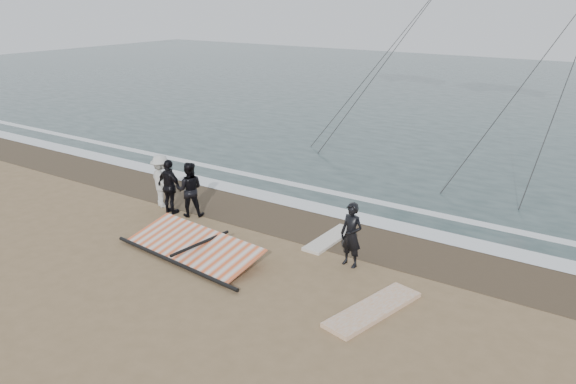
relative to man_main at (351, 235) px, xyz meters
name	(u,v)px	position (x,y,z in m)	size (l,w,h in m)	color
ground	(210,277)	(-2.72, -2.69, -0.91)	(120.00, 120.00, 0.00)	#8C704C
sea	(513,97)	(-2.72, 30.31, -0.90)	(120.00, 54.00, 0.02)	#233838
wet_sand	(302,223)	(-2.72, 1.81, -0.90)	(120.00, 2.80, 0.01)	#4C3D2B
foam_near	(324,209)	(-2.72, 3.21, -0.88)	(120.00, 0.90, 0.01)	white
foam_far	(347,195)	(-2.72, 4.91, -0.88)	(120.00, 0.45, 0.01)	white
man_main	(351,235)	(0.00, 0.00, 0.00)	(0.66, 0.43, 1.82)	black
board_white	(373,309)	(1.57, -1.83, -0.85)	(0.78, 2.77, 0.11)	silver
board_cream	(330,239)	(-1.29, 1.14, -0.86)	(0.59, 2.23, 0.09)	beige
trio_cluster	(172,185)	(-6.97, 0.28, 0.03)	(2.67, 1.21, 1.88)	black
sail_rig	(195,247)	(-4.08, -1.80, -0.71)	(4.91, 2.18, 0.52)	black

